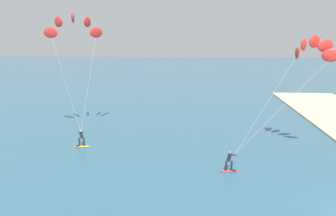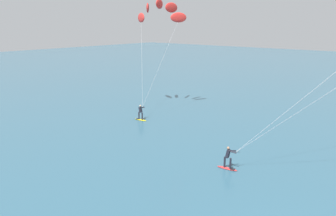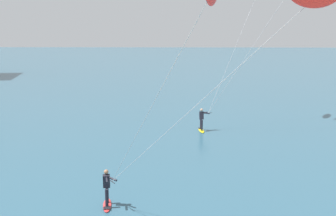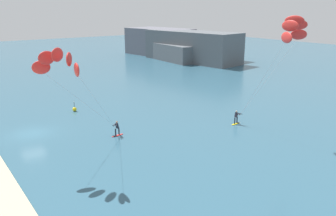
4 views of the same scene
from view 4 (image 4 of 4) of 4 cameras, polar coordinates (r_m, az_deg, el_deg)
ground_plane at (r=41.49m, az=-21.55°, el=-3.91°), size 240.00×240.00×0.00m
kitesurfer_nearshore at (r=28.95m, az=-17.08°, el=6.57°), size 7.51×9.96×10.51m
kitesurfer_mid_water at (r=38.57m, az=19.65°, el=11.64°), size 7.37×5.86×12.71m
marker_buoy at (r=48.34m, az=-15.15°, el=-0.17°), size 0.56×0.56×1.38m
distant_headland at (r=96.38m, az=2.17°, el=10.20°), size 39.51×17.91×7.66m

